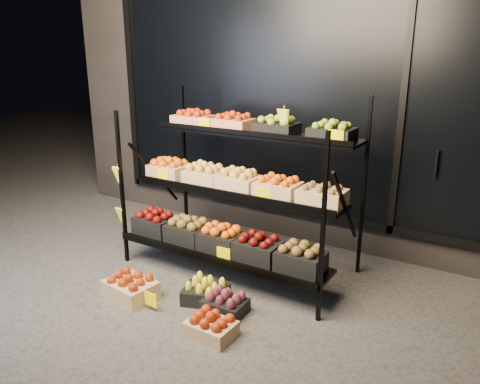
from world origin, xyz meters
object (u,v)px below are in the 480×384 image
Objects in this scene: floor_crate_left at (130,286)px; floor_crate_midright at (211,326)px; display_rack at (235,191)px; floor_crate_midleft at (206,292)px.

floor_crate_left is 0.93m from floor_crate_midright.
floor_crate_midright is (0.92, -0.11, -0.01)m from floor_crate_left.
display_rack is 0.96m from floor_crate_midleft.
display_rack is 1.25m from floor_crate_left.
floor_crate_left reaches higher than floor_crate_midright.
floor_crate_left reaches higher than floor_crate_midleft.
floor_crate_midright is (0.32, -0.39, -0.00)m from floor_crate_midleft.
floor_crate_left is at bearing -174.16° from floor_crate_midleft.
floor_crate_left is (-0.48, -0.92, -0.69)m from display_rack.
floor_crate_midleft reaches higher than floor_crate_midright.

